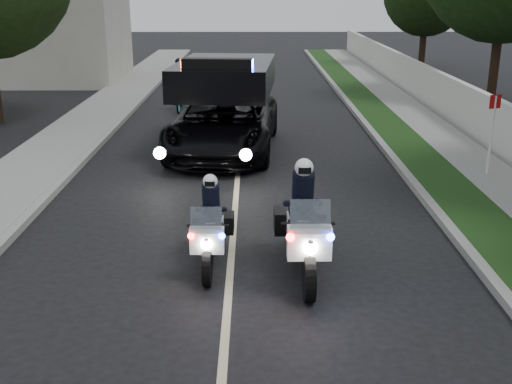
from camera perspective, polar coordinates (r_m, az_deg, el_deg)
curb_right at (r=16.13m, az=13.08°, el=1.97°), size 0.20×60.00×0.15m
grass_verge at (r=16.31m, az=15.47°, el=1.96°), size 1.20×60.00×0.16m
sidewalk_right at (r=16.71m, az=19.77°, el=1.92°), size 1.40×60.00×0.16m
curb_left at (r=16.32m, az=-16.21°, el=1.90°), size 0.20×60.00×0.15m
sidewalk_left at (r=16.65m, az=-19.85°, el=1.86°), size 2.00×60.00×0.16m
building_far at (r=32.77m, az=-19.50°, el=15.55°), size 8.00×6.00×7.00m
lane_marking at (r=15.72m, az=-1.65°, el=1.75°), size 0.12×50.00×0.01m
police_moto_left at (r=10.67m, az=-4.04°, el=-6.52°), size 0.66×1.83×1.54m
police_moto_right at (r=10.38m, az=4.22°, el=-7.26°), size 0.82×2.23×1.89m
police_suv at (r=17.82m, az=-2.88°, el=3.71°), size 3.25×6.16×2.89m
bicycle at (r=23.92m, az=-6.85°, el=7.35°), size 0.70×1.91×1.00m
cyclist at (r=23.92m, az=-6.85°, el=7.35°), size 0.63×0.42×1.74m
sign_post at (r=16.16m, az=20.09°, el=1.07°), size 0.43×0.43×2.12m
tree_right_d at (r=27.07m, az=20.42°, el=7.60°), size 8.38×8.38×10.58m
tree_right_e at (r=37.63m, az=14.68°, el=10.83°), size 5.84×5.84×7.91m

